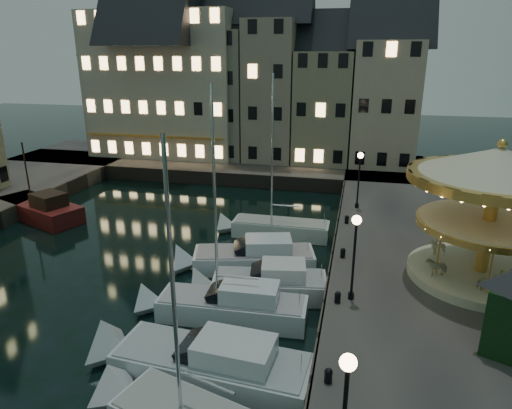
% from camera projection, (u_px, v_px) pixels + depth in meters
% --- Properties ---
extents(ground, '(160.00, 160.00, 0.00)m').
position_uv_depth(ground, '(200.00, 315.00, 22.49)').
color(ground, black).
rests_on(ground, ground).
extents(quay_east, '(16.00, 56.00, 1.30)m').
position_uv_depth(quay_east, '(480.00, 277.00, 24.84)').
color(quay_east, '#474442').
rests_on(quay_east, ground).
extents(quay_north, '(44.00, 12.00, 1.30)m').
position_uv_depth(quay_north, '(217.00, 164.00, 49.83)').
color(quay_north, '#474442').
rests_on(quay_north, ground).
extents(quaywall_e, '(0.15, 44.00, 1.30)m').
position_uv_depth(quaywall_e, '(332.00, 263.00, 26.54)').
color(quaywall_e, '#47423A').
rests_on(quaywall_e, ground).
extents(quaywall_n, '(48.00, 0.15, 1.30)m').
position_uv_depth(quaywall_n, '(218.00, 179.00, 43.87)').
color(quaywall_n, '#47423A').
rests_on(quaywall_n, ground).
extents(streetlamp_a, '(0.44, 0.44, 4.17)m').
position_uv_depth(streetlamp_a, '(345.00, 404.00, 11.36)').
color(streetlamp_a, black).
rests_on(streetlamp_a, quay_east).
extents(streetlamp_b, '(0.44, 0.44, 4.17)m').
position_uv_depth(streetlamp_b, '(355.00, 246.00, 20.60)').
color(streetlamp_b, black).
rests_on(streetlamp_b, quay_east).
extents(streetlamp_c, '(0.44, 0.44, 4.17)m').
position_uv_depth(streetlamp_c, '(359.00, 172.00, 33.06)').
color(streetlamp_c, black).
rests_on(streetlamp_c, quay_east).
extents(bollard_a, '(0.30, 0.30, 0.57)m').
position_uv_depth(bollard_a, '(328.00, 375.00, 15.96)').
color(bollard_a, black).
rests_on(bollard_a, quay_east).
extents(bollard_b, '(0.30, 0.30, 0.57)m').
position_uv_depth(bollard_b, '(338.00, 297.00, 21.03)').
color(bollard_b, black).
rests_on(bollard_b, quay_east).
extents(bollard_c, '(0.30, 0.30, 0.57)m').
position_uv_depth(bollard_c, '(343.00, 252.00, 25.65)').
color(bollard_c, black).
rests_on(bollard_c, quay_east).
extents(bollard_d, '(0.30, 0.30, 0.57)m').
position_uv_depth(bollard_d, '(347.00, 219.00, 30.73)').
color(bollard_d, black).
rests_on(bollard_d, quay_east).
extents(townhouse_na, '(5.50, 8.00, 12.80)m').
position_uv_depth(townhouse_na, '(124.00, 93.00, 51.84)').
color(townhouse_na, gray).
rests_on(townhouse_na, quay_north).
extents(townhouse_nb, '(6.16, 8.00, 13.80)m').
position_uv_depth(townhouse_nb, '(168.00, 90.00, 50.52)').
color(townhouse_nb, slate).
rests_on(townhouse_nb, quay_north).
extents(townhouse_nc, '(6.82, 8.00, 14.80)m').
position_uv_depth(townhouse_nc, '(220.00, 86.00, 49.08)').
color(townhouse_nc, gray).
rests_on(townhouse_nc, quay_north).
extents(townhouse_nd, '(5.50, 8.00, 15.80)m').
position_uv_depth(townhouse_nd, '(273.00, 82.00, 47.69)').
color(townhouse_nd, gray).
rests_on(townhouse_nd, quay_north).
extents(townhouse_ne, '(6.16, 8.00, 12.80)m').
position_uv_depth(townhouse_ne, '(325.00, 98.00, 47.01)').
color(townhouse_ne, gray).
rests_on(townhouse_ne, quay_north).
extents(townhouse_nf, '(6.82, 8.00, 13.80)m').
position_uv_depth(townhouse_nf, '(386.00, 94.00, 45.57)').
color(townhouse_nf, tan).
rests_on(townhouse_nf, quay_north).
extents(hotel_corner, '(17.60, 9.00, 16.80)m').
position_uv_depth(hotel_corner, '(168.00, 76.00, 50.03)').
color(hotel_corner, '#BDB4A1').
rests_on(hotel_corner, quay_north).
extents(motorboat_b, '(8.96, 3.20, 2.15)m').
position_uv_depth(motorboat_b, '(203.00, 363.00, 18.03)').
color(motorboat_b, silver).
rests_on(motorboat_b, ground).
extents(motorboat_c, '(8.22, 2.42, 10.90)m').
position_uv_depth(motorboat_c, '(224.00, 306.00, 22.02)').
color(motorboat_c, silver).
rests_on(motorboat_c, ground).
extents(motorboat_d, '(7.10, 3.32, 2.15)m').
position_uv_depth(motorboat_d, '(262.00, 285.00, 24.04)').
color(motorboat_d, silver).
rests_on(motorboat_d, ground).
extents(motorboat_e, '(8.18, 4.20, 2.15)m').
position_uv_depth(motorboat_e, '(247.00, 259.00, 27.11)').
color(motorboat_e, silver).
rests_on(motorboat_e, ground).
extents(motorboat_f, '(7.70, 1.99, 10.25)m').
position_uv_depth(motorboat_f, '(273.00, 229.00, 31.98)').
color(motorboat_f, silver).
rests_on(motorboat_f, ground).
extents(red_fishing_boat, '(8.26, 5.43, 6.04)m').
position_uv_depth(red_fishing_boat, '(41.00, 210.00, 35.22)').
color(red_fishing_boat, '#5A1616').
rests_on(red_fishing_boat, ground).
extents(carousel, '(8.21, 8.21, 7.19)m').
position_uv_depth(carousel, '(495.00, 190.00, 21.90)').
color(carousel, beige).
rests_on(carousel, quay_east).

